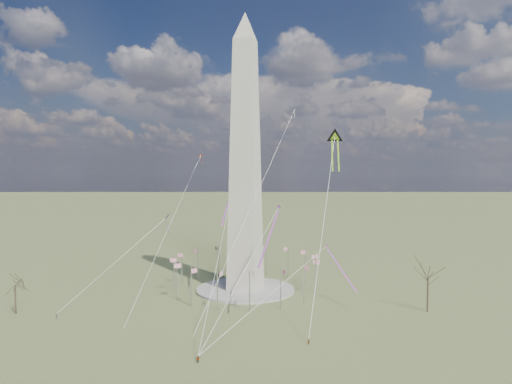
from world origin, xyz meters
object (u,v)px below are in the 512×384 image
(washington_monument, at_px, (245,160))
(person_west, at_px, (57,316))
(person_east, at_px, (309,342))
(kite_delta_black, at_px, (335,139))
(tree_near, at_px, (428,274))

(washington_monument, relative_size, person_west, 66.27)
(person_east, relative_size, person_west, 1.01)
(washington_monument, height_order, kite_delta_black, washington_monument)
(person_east, bearing_deg, tree_near, -156.63)
(washington_monument, bearing_deg, tree_near, -5.72)
(washington_monument, xyz_separation_m, person_east, (32.87, -44.61, -47.19))
(washington_monument, height_order, person_east, washington_monument)
(washington_monument, xyz_separation_m, kite_delta_black, (31.59, 5.17, 7.07))
(tree_near, distance_m, person_west, 113.30)
(tree_near, height_order, kite_delta_black, kite_delta_black)
(person_east, bearing_deg, washington_monument, -82.62)
(tree_near, xyz_separation_m, person_east, (-29.57, -38.36, -11.02))
(tree_near, bearing_deg, person_west, -158.25)
(person_west, bearing_deg, kite_delta_black, -109.96)
(tree_near, distance_m, person_east, 49.67)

